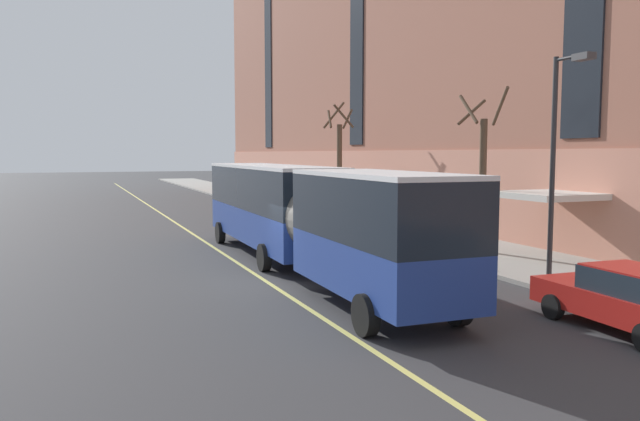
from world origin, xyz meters
TOP-DOWN VIEW (x-y plane):
  - ground_plane at (0.00, 0.00)m, footprint 260.00×260.00m
  - sidewalk at (9.60, 3.00)m, footprint 5.56×160.00m
  - city_bus at (1.19, 1.72)m, footprint 3.08×19.47m
  - parked_car_red_0 at (5.74, -8.43)m, footprint 2.10×4.73m
  - parked_car_red_3 at (5.53, 19.04)m, footprint 2.04×4.62m
  - parked_car_green_4 at (5.60, 2.42)m, footprint 2.10×4.73m
  - street_tree_mid_block at (9.38, 2.21)m, footprint 1.77×1.78m
  - street_tree_far_uptown at (9.38, 16.88)m, footprint 1.56×1.61m
  - street_lamp at (7.41, -4.20)m, footprint 0.36×1.48m
  - lane_centerline at (-0.51, 3.00)m, footprint 0.16×140.00m

SIDE VIEW (x-z plane):
  - ground_plane at x=0.00m, z-range 0.00..0.00m
  - lane_centerline at x=-0.51m, z-range 0.00..0.01m
  - sidewalk at x=9.60m, z-range 0.00..0.15m
  - parked_car_green_4 at x=5.60m, z-range 0.00..1.56m
  - parked_car_red_0 at x=5.74m, z-range 0.00..1.56m
  - parked_car_red_3 at x=5.53m, z-range 0.00..1.56m
  - city_bus at x=1.19m, z-range 0.29..4.03m
  - street_tree_mid_block at x=9.38m, z-range 0.05..6.80m
  - street_tree_far_uptown at x=9.38m, z-range 0.09..7.44m
  - street_lamp at x=7.41m, z-range 0.93..7.92m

